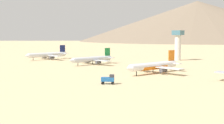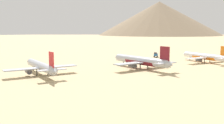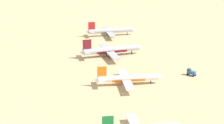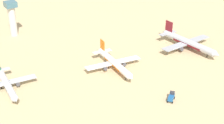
{
  "view_description": "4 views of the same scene",
  "coord_description": "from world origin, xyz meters",
  "px_view_note": "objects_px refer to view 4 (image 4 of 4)",
  "views": [
    {
      "loc": [
        130.94,
        84.44,
        19.74
      ],
      "look_at": [
        1.03,
        -26.83,
        3.99
      ],
      "focal_mm": 47.22,
      "sensor_mm": 36.0,
      "label": 1
    },
    {
      "loc": [
        -100.12,
        147.57,
        21.7
      ],
      "look_at": [
        17.38,
        65.96,
        3.3
      ],
      "focal_mm": 41.28,
      "sensor_mm": 36.0,
      "label": 2
    },
    {
      "loc": [
        -56.18,
        -186.88,
        82.81
      ],
      "look_at": [
        -1.69,
        23.52,
        6.84
      ],
      "focal_mm": 61.08,
      "sensor_mm": 36.0,
      "label": 3
    },
    {
      "loc": [
        140.14,
        -91.42,
        87.9
      ],
      "look_at": [
        -0.45,
        3.18,
        3.07
      ],
      "focal_mm": 55.53,
      "sensor_mm": 36.0,
      "label": 4
    }
  ],
  "objects_px": {
    "parked_jet_2": "(114,63)",
    "parked_jet_3": "(188,43)",
    "service_truck": "(171,97)",
    "parked_jet_1": "(6,83)",
    "control_tower": "(12,16)"
  },
  "relations": [
    {
      "from": "parked_jet_2",
      "to": "parked_jet_3",
      "type": "xyz_separation_m",
      "value": [
        3.53,
        51.95,
        0.57
      ]
    },
    {
      "from": "parked_jet_1",
      "to": "service_truck",
      "type": "bearing_deg",
      "value": 48.83
    },
    {
      "from": "control_tower",
      "to": "parked_jet_1",
      "type": "bearing_deg",
      "value": -22.6
    },
    {
      "from": "parked_jet_2",
      "to": "service_truck",
      "type": "xyz_separation_m",
      "value": [
        40.77,
        4.3,
        -1.73
      ]
    },
    {
      "from": "parked_jet_1",
      "to": "parked_jet_3",
      "type": "xyz_separation_m",
      "value": [
        15.13,
        107.54,
        0.78
      ]
    },
    {
      "from": "control_tower",
      "to": "parked_jet_2",
      "type": "bearing_deg",
      "value": 19.82
    },
    {
      "from": "parked_jet_1",
      "to": "control_tower",
      "type": "relative_size",
      "value": 1.59
    },
    {
      "from": "service_truck",
      "to": "control_tower",
      "type": "xyz_separation_m",
      "value": [
        -118.54,
        -32.34,
        11.15
      ]
    },
    {
      "from": "service_truck",
      "to": "parked_jet_1",
      "type": "bearing_deg",
      "value": -131.17
    },
    {
      "from": "parked_jet_2",
      "to": "control_tower",
      "type": "xyz_separation_m",
      "value": [
        -77.78,
        -28.04,
        9.41
      ]
    },
    {
      "from": "parked_jet_2",
      "to": "service_truck",
      "type": "distance_m",
      "value": 41.03
    },
    {
      "from": "service_truck",
      "to": "control_tower",
      "type": "bearing_deg",
      "value": -164.74
    },
    {
      "from": "service_truck",
      "to": "control_tower",
      "type": "distance_m",
      "value": 123.38
    },
    {
      "from": "parked_jet_2",
      "to": "parked_jet_3",
      "type": "relative_size",
      "value": 0.87
    },
    {
      "from": "parked_jet_2",
      "to": "service_truck",
      "type": "relative_size",
      "value": 7.03
    }
  ]
}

